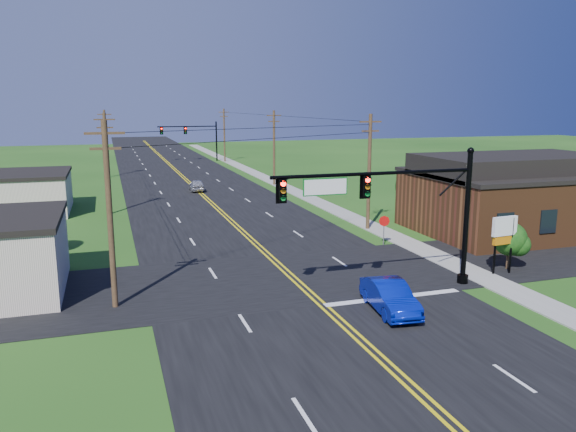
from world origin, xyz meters
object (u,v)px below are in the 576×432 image
object	(u,v)px
signal_mast_far	(191,135)
blue_car	(390,297)
stop_sign	(384,224)
signal_mast_main	(393,203)

from	to	relation	value
signal_mast_far	blue_car	size ratio (longest dim) A/B	2.46
signal_mast_far	stop_sign	bearing A→B (deg)	-86.22
blue_car	stop_sign	distance (m)	13.00
signal_mast_far	blue_car	distance (m)	74.78
signal_mast_main	signal_mast_far	world-z (taller)	same
blue_car	stop_sign	bearing A→B (deg)	70.15
signal_mast_far	blue_car	bearing A→B (deg)	-91.19
signal_mast_far	stop_sign	world-z (taller)	signal_mast_far
signal_mast_far	blue_car	world-z (taller)	signal_mast_far
blue_car	stop_sign	world-z (taller)	stop_sign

